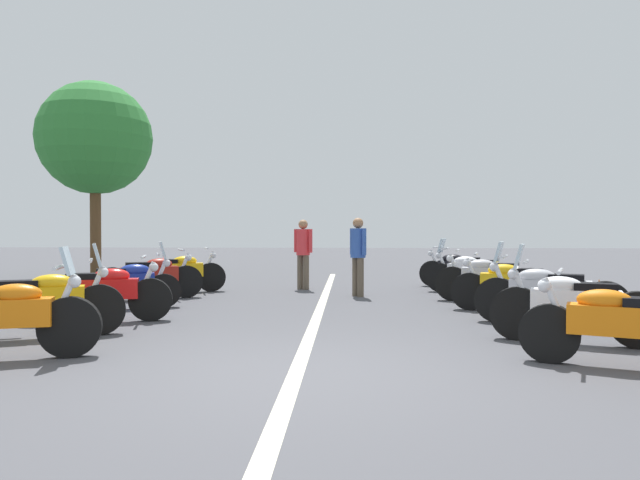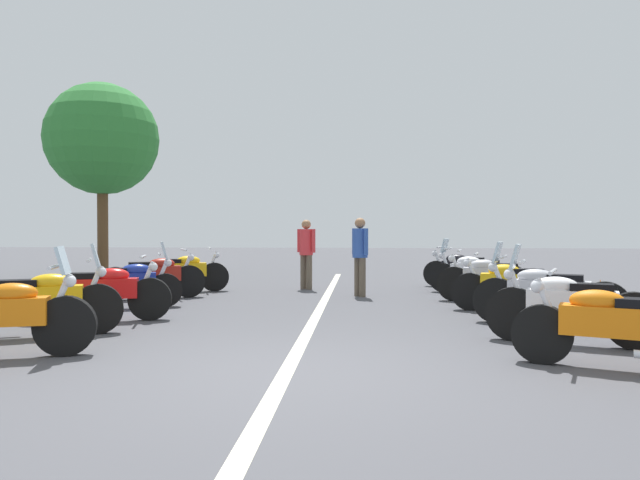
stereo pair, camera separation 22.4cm
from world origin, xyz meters
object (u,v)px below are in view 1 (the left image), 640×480
motorcycle_left_row_5 (178,272)px  motorcycle_right_row_4 (490,278)px  traffic_cone_0 (599,299)px  motorcycle_left_row_4 (151,276)px  motorcycle_right_row_3 (513,285)px  bystander_1 (358,250)px  bystander_0 (303,249)px  roadside_tree_0 (95,139)px  motorcycle_left_row_2 (101,292)px  motorcycle_right_row_6 (459,269)px  motorcycle_right_row_1 (573,305)px  motorcycle_left_row_0 (1,316)px  motorcycle_right_row_5 (472,272)px  motorcycle_right_row_2 (548,293)px  motorcycle_right_row_0 (622,325)px  motorcycle_left_row_1 (40,301)px  motorcycle_left_row_3 (126,283)px

motorcycle_left_row_5 → motorcycle_right_row_4: motorcycle_right_row_4 is taller
motorcycle_left_row_5 → traffic_cone_0: size_ratio=3.42×
motorcycle_left_row_4 → motorcycle_right_row_4: bearing=-27.5°
motorcycle_right_row_3 → bystander_1: (2.17, 2.62, 0.51)m
traffic_cone_0 → bystander_0: (4.03, 5.12, 0.67)m
bystander_0 → roadside_tree_0: bearing=96.0°
motorcycle_left_row_2 → motorcycle_right_row_3: 6.73m
motorcycle_right_row_6 → traffic_cone_0: motorcycle_right_row_6 is taller
motorcycle_left_row_2 → motorcycle_right_row_1: bearing=-26.7°
motorcycle_left_row_2 → motorcycle_right_row_4: bearing=8.4°
motorcycle_left_row_0 → motorcycle_right_row_6: bearing=34.6°
motorcycle_right_row_4 → motorcycle_right_row_5: size_ratio=1.05×
motorcycle_left_row_2 → motorcycle_right_row_3: (1.48, -6.57, -0.00)m
bystander_0 → motorcycle_right_row_2: bearing=-107.2°
bystander_0 → roadside_tree_0: size_ratio=0.28×
motorcycle_left_row_4 → motorcycle_right_row_0: (-5.53, -6.73, -0.02)m
roadside_tree_0 → bystander_0: bearing=-118.0°
motorcycle_left_row_4 → motorcycle_right_row_5: (1.46, -6.72, 0.01)m
motorcycle_left_row_4 → motorcycle_right_row_0: motorcycle_left_row_4 is taller
motorcycle_right_row_2 → motorcycle_left_row_0: bearing=43.3°
motorcycle_left_row_1 → motorcycle_right_row_6: 9.67m
bystander_0 → motorcycle_right_row_1: bearing=-114.9°
motorcycle_left_row_0 → bystander_0: bearing=53.3°
motorcycle_left_row_4 → motorcycle_left_row_5: motorcycle_left_row_4 is taller
motorcycle_left_row_4 → motorcycle_right_row_0: bearing=-66.3°
motorcycle_left_row_3 → bystander_1: (2.16, -4.13, 0.51)m
motorcycle_left_row_3 → bystander_0: bearing=29.6°
motorcycle_left_row_0 → motorcycle_right_row_6: motorcycle_left_row_0 is taller
motorcycle_left_row_1 → motorcycle_right_row_1: bearing=-23.7°
motorcycle_left_row_0 → motorcycle_left_row_5: 6.79m
motorcycle_left_row_1 → motorcycle_left_row_4: motorcycle_left_row_1 is taller
motorcycle_left_row_4 → motorcycle_right_row_1: (-4.22, -6.74, 0.01)m
motorcycle_right_row_4 → motorcycle_right_row_6: bearing=-74.3°
motorcycle_left_row_2 → motorcycle_right_row_0: motorcycle_left_row_2 is taller
motorcycle_left_row_1 → motorcycle_left_row_3: size_ratio=1.09×
motorcycle_left_row_4 → bystander_1: 4.28m
motorcycle_left_row_0 → motorcycle_right_row_0: bearing=-18.1°
traffic_cone_0 → bystander_1: bearing=55.4°
motorcycle_left_row_1 → motorcycle_right_row_6: motorcycle_left_row_1 is taller
bystander_1 → roadside_tree_0: size_ratio=0.28×
motorcycle_left_row_3 → motorcycle_right_row_2: size_ratio=0.91×
motorcycle_right_row_3 → motorcycle_right_row_6: motorcycle_right_row_3 is taller
motorcycle_right_row_6 → roadside_tree_0: size_ratio=0.32×
motorcycle_right_row_3 → motorcycle_left_row_0: bearing=47.0°
motorcycle_left_row_5 → motorcycle_right_row_1: size_ratio=1.08×
motorcycle_left_row_3 → motorcycle_right_row_3: 6.76m
motorcycle_left_row_0 → motorcycle_left_row_5: motorcycle_left_row_0 is taller
motorcycle_right_row_2 → motorcycle_right_row_5: bearing=-65.8°
motorcycle_left_row_0 → motorcycle_right_row_2: bearing=4.1°
motorcycle_left_row_0 → traffic_cone_0: motorcycle_left_row_0 is taller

